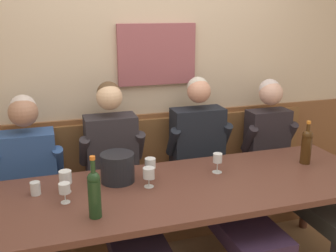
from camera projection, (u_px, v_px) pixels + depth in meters
The scene contains 17 objects.
room_wall_back at pixel (148, 63), 3.29m from camera, with size 6.80×0.12×2.80m.
wood_wainscot_panel at pixel (151, 168), 3.49m from camera, with size 6.80×0.03×0.98m, color brown.
wall_bench at pixel (157, 199), 3.36m from camera, with size 2.89×0.42×0.94m.
dining_table at pixel (187, 195), 2.60m from camera, with size 2.59×0.88×0.73m.
person_center_left_seat at pixel (30, 200), 2.63m from camera, with size 0.50×1.33×1.25m.
person_right_seat at pixel (121, 186), 2.81m from camera, with size 0.50×1.32×1.31m.
person_center_right_seat at pixel (215, 175), 3.01m from camera, with size 0.53×1.32×1.31m.
person_left_seat at pixel (291, 167), 3.19m from camera, with size 0.48×1.32×1.26m.
ice_bucket at pixel (118, 168), 2.62m from camera, with size 0.22×0.22×0.19m, color black.
wine_bottle_amber_mid at pixel (94, 192), 2.15m from camera, with size 0.07×0.07×0.36m.
wine_bottle_clear_water at pixel (306, 145), 2.91m from camera, with size 0.08×0.08×0.32m.
wine_glass_mid_left at pixel (65, 189), 2.32m from camera, with size 0.07×0.07×0.12m.
wine_glass_center_rear at pixel (150, 164), 2.65m from camera, with size 0.07×0.07×0.15m.
wine_glass_left_end at pixel (65, 178), 2.46m from camera, with size 0.08×0.08×0.14m.
wine_glass_center_front at pixel (149, 173), 2.53m from camera, with size 0.08×0.08×0.13m.
wine_glass_right_end at pixel (218, 159), 2.76m from camera, with size 0.07×0.07×0.14m.
water_tumbler_right at pixel (35, 188), 2.44m from camera, with size 0.06×0.06×0.08m, color silver.
Camera 1 is at (-0.84, -2.11, 1.83)m, focal length 42.52 mm.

